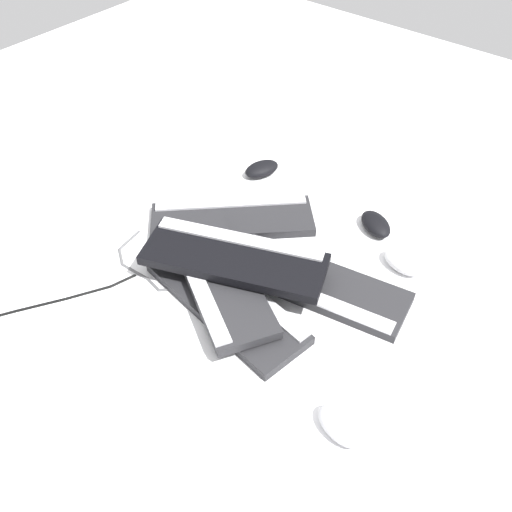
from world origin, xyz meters
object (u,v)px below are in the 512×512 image
(keyboard_0, at_px, (227,301))
(keyboard_3, at_px, (217,276))
(mouse_3, at_px, (341,426))
(mouse_1, at_px, (403,262))
(mouse_0, at_px, (262,169))
(mouse_2, at_px, (376,224))
(keyboard_2, at_px, (232,219))
(keyboard_1, at_px, (317,285))
(keyboard_4, at_px, (233,257))

(keyboard_0, height_order, keyboard_3, keyboard_3)
(mouse_3, bearing_deg, mouse_1, -63.46)
(keyboard_3, height_order, mouse_3, keyboard_3)
(mouse_0, distance_m, mouse_2, 0.40)
(keyboard_2, bearing_deg, keyboard_1, 80.13)
(keyboard_1, distance_m, keyboard_4, 0.21)
(mouse_0, relative_size, mouse_3, 1.00)
(keyboard_0, bearing_deg, keyboard_4, -150.40)
(mouse_2, bearing_deg, keyboard_2, -113.64)
(keyboard_2, height_order, mouse_0, mouse_0)
(mouse_1, distance_m, mouse_3, 0.50)
(mouse_0, bearing_deg, keyboard_0, 48.04)
(keyboard_1, bearing_deg, mouse_1, 147.86)
(keyboard_0, bearing_deg, mouse_3, 75.02)
(keyboard_2, bearing_deg, mouse_1, 107.49)
(keyboard_4, relative_size, mouse_3, 4.22)
(keyboard_1, relative_size, keyboard_4, 0.99)
(keyboard_3, distance_m, mouse_0, 0.48)
(keyboard_1, bearing_deg, mouse_0, -125.15)
(keyboard_4, relative_size, mouse_1, 4.22)
(keyboard_3, height_order, mouse_1, keyboard_3)
(keyboard_4, height_order, mouse_3, keyboard_4)
(mouse_3, bearing_deg, keyboard_0, -3.60)
(keyboard_2, height_order, mouse_1, mouse_1)
(keyboard_1, distance_m, mouse_2, 0.28)
(keyboard_0, relative_size, mouse_1, 4.16)
(keyboard_2, relative_size, keyboard_3, 0.92)
(keyboard_0, distance_m, mouse_3, 0.40)
(keyboard_1, bearing_deg, keyboard_4, -60.39)
(keyboard_3, relative_size, mouse_0, 4.15)
(keyboard_0, height_order, keyboard_4, keyboard_4)
(keyboard_0, xyz_separation_m, mouse_2, (-0.46, 0.13, 0.01))
(keyboard_4, bearing_deg, mouse_1, 134.58)
(keyboard_3, bearing_deg, keyboard_2, -147.03)
(mouse_1, bearing_deg, keyboard_4, -122.31)
(keyboard_0, distance_m, keyboard_3, 0.07)
(keyboard_2, relative_size, mouse_2, 3.82)
(keyboard_2, bearing_deg, mouse_3, 59.54)
(keyboard_0, distance_m, keyboard_4, 0.11)
(keyboard_2, bearing_deg, mouse_2, 124.86)
(mouse_0, bearing_deg, keyboard_2, 37.22)
(mouse_1, xyz_separation_m, mouse_2, (-0.08, -0.13, 0.00))
(keyboard_2, xyz_separation_m, mouse_3, (0.34, 0.58, 0.01))
(mouse_0, bearing_deg, mouse_3, 67.36)
(keyboard_3, xyz_separation_m, mouse_2, (-0.43, 0.18, -0.02))
(keyboard_2, xyz_separation_m, mouse_2, (-0.22, 0.32, 0.01))
(mouse_1, bearing_deg, keyboard_3, -118.68)
(keyboard_0, bearing_deg, mouse_0, -150.13)
(keyboard_1, relative_size, mouse_2, 4.18)
(keyboard_4, bearing_deg, keyboard_3, -9.42)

